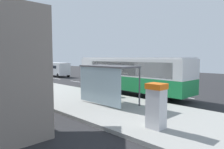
% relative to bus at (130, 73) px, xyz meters
% --- Properties ---
extents(ground_plane, '(56.00, 92.00, 0.04)m').
position_rel_bus_xyz_m(ground_plane, '(1.71, 11.23, -1.86)').
color(ground_plane, '#262628').
extents(sidewalk_platform, '(6.20, 30.00, 0.18)m').
position_rel_bus_xyz_m(sidewalk_platform, '(-4.69, -0.77, -1.75)').
color(sidewalk_platform, '#999993').
rests_on(sidewalk_platform, ground).
extents(lane_stripe_seg_1, '(0.16, 2.20, 0.01)m').
position_rel_bus_xyz_m(lane_stripe_seg_1, '(1.96, -3.77, -1.84)').
color(lane_stripe_seg_1, silver).
rests_on(lane_stripe_seg_1, ground).
extents(lane_stripe_seg_2, '(0.16, 2.20, 0.01)m').
position_rel_bus_xyz_m(lane_stripe_seg_2, '(1.96, 1.23, -1.84)').
color(lane_stripe_seg_2, silver).
rests_on(lane_stripe_seg_2, ground).
extents(lane_stripe_seg_3, '(0.16, 2.20, 0.01)m').
position_rel_bus_xyz_m(lane_stripe_seg_3, '(1.96, 6.23, -1.84)').
color(lane_stripe_seg_3, silver).
rests_on(lane_stripe_seg_3, ground).
extents(lane_stripe_seg_4, '(0.16, 2.20, 0.01)m').
position_rel_bus_xyz_m(lane_stripe_seg_4, '(1.96, 11.23, -1.84)').
color(lane_stripe_seg_4, silver).
rests_on(lane_stripe_seg_4, ground).
extents(lane_stripe_seg_5, '(0.16, 2.20, 0.01)m').
position_rel_bus_xyz_m(lane_stripe_seg_5, '(1.96, 16.23, -1.84)').
color(lane_stripe_seg_5, silver).
rests_on(lane_stripe_seg_5, ground).
extents(lane_stripe_seg_6, '(0.16, 2.20, 0.01)m').
position_rel_bus_xyz_m(lane_stripe_seg_6, '(1.96, 21.23, -1.84)').
color(lane_stripe_seg_6, silver).
rests_on(lane_stripe_seg_6, ground).
extents(lane_stripe_seg_7, '(0.16, 2.20, 0.01)m').
position_rel_bus_xyz_m(lane_stripe_seg_7, '(1.96, 26.23, -1.84)').
color(lane_stripe_seg_7, silver).
rests_on(lane_stripe_seg_7, ground).
extents(bus, '(2.66, 11.04, 3.21)m').
position_rel_bus_xyz_m(bus, '(0.00, 0.00, 0.00)').
color(bus, '#1E8C47').
rests_on(bus, ground).
extents(white_van, '(2.14, 5.25, 2.30)m').
position_rel_bus_xyz_m(white_van, '(3.91, 19.35, -0.50)').
color(white_van, white).
rests_on(white_van, ground).
extents(sedan_near, '(2.05, 4.50, 1.52)m').
position_rel_bus_xyz_m(sedan_near, '(4.01, 39.04, -1.05)').
color(sedan_near, '#B7B7BC').
rests_on(sedan_near, ground).
extents(sedan_far, '(1.99, 4.47, 1.52)m').
position_rel_bus_xyz_m(sedan_far, '(4.01, 31.80, -1.05)').
color(sedan_far, '#A51919').
rests_on(sedan_far, ground).
extents(ticket_machine, '(0.66, 0.76, 1.94)m').
position_rel_bus_xyz_m(ticket_machine, '(-6.29, -6.85, -0.67)').
color(ticket_machine, silver).
rests_on(ticket_machine, sidewalk_platform).
extents(recycling_bin_orange, '(0.52, 0.52, 0.95)m').
position_rel_bus_xyz_m(recycling_bin_orange, '(-2.49, -0.34, -1.19)').
color(recycling_bin_orange, orange).
rests_on(recycling_bin_orange, sidewalk_platform).
extents(recycling_bin_blue, '(0.52, 0.52, 0.95)m').
position_rel_bus_xyz_m(recycling_bin_blue, '(-2.49, 0.36, -1.19)').
color(recycling_bin_blue, blue).
rests_on(recycling_bin_blue, sidewalk_platform).
extents(traffic_light_near_side, '(0.49, 0.28, 5.08)m').
position_rel_bus_xyz_m(traffic_light_near_side, '(7.21, 32.09, 1.53)').
color(traffic_light_near_side, '#2D2D2D').
rests_on(traffic_light_near_side, ground).
extents(bus_shelter, '(1.80, 4.00, 2.50)m').
position_rel_bus_xyz_m(bus_shelter, '(-4.70, -1.90, 0.25)').
color(bus_shelter, '#4C4C51').
rests_on(bus_shelter, sidewalk_platform).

